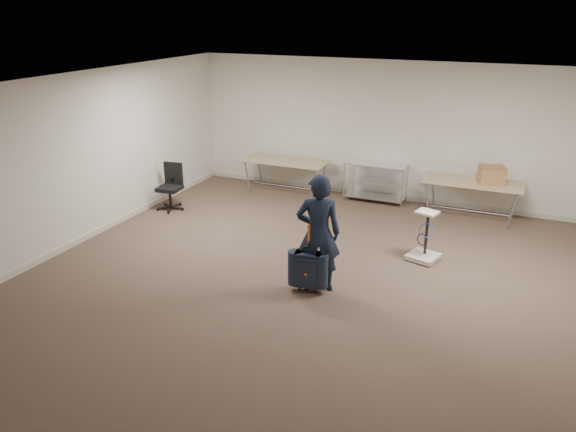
% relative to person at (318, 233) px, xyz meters
% --- Properties ---
extents(ground, '(9.00, 9.00, 0.00)m').
position_rel_person_xyz_m(ground, '(-0.27, -0.18, -0.84)').
color(ground, '#4E3B2F').
rests_on(ground, ground).
extents(room_shell, '(8.00, 9.00, 9.00)m').
position_rel_person_xyz_m(room_shell, '(-0.27, 1.20, -0.79)').
color(room_shell, beige).
rests_on(room_shell, ground).
extents(folding_table_left, '(1.80, 0.75, 0.73)m').
position_rel_person_xyz_m(folding_table_left, '(-2.17, 3.77, -0.17)').
color(folding_table_left, tan).
rests_on(folding_table_left, ground).
extents(folding_table_right, '(1.80, 0.75, 0.73)m').
position_rel_person_xyz_m(folding_table_right, '(1.63, 3.77, -0.17)').
color(folding_table_right, tan).
rests_on(folding_table_right, ground).
extents(wire_shelf, '(1.22, 0.47, 0.80)m').
position_rel_person_xyz_m(wire_shelf, '(-0.27, 4.02, -0.40)').
color(wire_shelf, silver).
rests_on(wire_shelf, ground).
extents(person, '(0.72, 0.60, 1.69)m').
position_rel_person_xyz_m(person, '(0.00, 0.00, 0.00)').
color(person, black).
rests_on(person, ground).
extents(suitcase, '(0.39, 0.26, 1.00)m').
position_rel_person_xyz_m(suitcase, '(-0.09, -0.14, -0.50)').
color(suitcase, '#162131').
rests_on(suitcase, ground).
extents(office_chair, '(0.55, 0.55, 0.90)m').
position_rel_person_xyz_m(office_chair, '(-3.83, 1.97, -0.57)').
color(office_chair, black).
rests_on(office_chair, ground).
extents(equipment_cart, '(0.55, 0.55, 0.82)m').
position_rel_person_xyz_m(equipment_cart, '(1.20, 1.57, -0.63)').
color(equipment_cart, beige).
rests_on(equipment_cart, ground).
extents(cardboard_box, '(0.52, 0.45, 0.33)m').
position_rel_person_xyz_m(cardboard_box, '(1.94, 3.76, 0.05)').
color(cardboard_box, brown).
rests_on(cardboard_box, folding_table_right).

